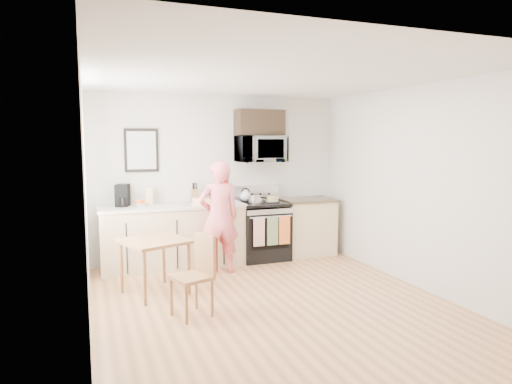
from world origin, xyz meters
name	(u,v)px	position (x,y,z in m)	size (l,w,h in m)	color
floor	(274,304)	(0.00, 0.00, 0.00)	(4.60, 4.60, 0.00)	#99683B
back_wall	(219,178)	(0.00, 2.30, 1.30)	(4.00, 0.04, 2.60)	silver
front_wall	(409,231)	(0.00, -2.30, 1.30)	(4.00, 0.04, 2.60)	silver
left_wall	(86,202)	(-2.00, 0.00, 1.30)	(0.04, 4.60, 2.60)	silver
right_wall	(418,187)	(2.00, 0.00, 1.30)	(0.04, 4.60, 2.60)	silver
ceiling	(275,76)	(0.00, 0.00, 2.60)	(4.00, 4.60, 0.04)	silver
window	(88,171)	(-1.96, 0.80, 1.55)	(0.06, 1.40, 1.50)	silver
cabinet_left	(173,237)	(-0.80, 2.00, 0.45)	(2.10, 0.60, 0.90)	tan
countertop_left	(173,206)	(-0.80, 2.00, 0.92)	(2.14, 0.64, 0.04)	beige
cabinet_right	(307,228)	(1.43, 2.00, 0.45)	(0.84, 0.60, 0.90)	tan
countertop_right	(307,200)	(1.43, 2.00, 0.92)	(0.88, 0.64, 0.04)	black
range	(263,232)	(0.63, 1.98, 0.44)	(0.76, 0.70, 1.16)	black
microwave	(260,149)	(0.63, 2.08, 1.76)	(0.76, 0.51, 0.42)	#B5B5BA
upper_cabinet	(259,123)	(0.63, 2.12, 2.18)	(0.76, 0.35, 0.40)	black
wall_art	(141,150)	(-1.20, 2.28, 1.75)	(0.50, 0.04, 0.65)	black
wall_trivet	(222,178)	(0.05, 2.28, 1.30)	(0.20, 0.02, 0.20)	#B0130F
person	(219,217)	(-0.25, 1.45, 0.81)	(0.59, 0.39, 1.62)	#CF3948
dining_table	(155,246)	(-1.23, 0.87, 0.60)	(0.82, 0.82, 0.68)	brown
chair	(201,263)	(-0.85, 0.03, 0.57)	(0.51, 0.48, 0.89)	brown
knife_block	(195,196)	(-0.43, 2.14, 1.05)	(0.10, 0.14, 0.21)	brown
utensil_crock	(222,192)	(0.01, 2.13, 1.09)	(0.13, 0.13, 0.39)	#B0130F
fruit_bowl	(141,204)	(-1.25, 2.08, 0.98)	(0.20, 0.20, 0.09)	white
milk_carton	(150,196)	(-1.12, 2.12, 1.07)	(0.10, 0.10, 0.26)	#D1B47D
coffee_maker	(123,196)	(-1.50, 2.13, 1.09)	(0.24, 0.29, 0.32)	black
bread_bag	(204,202)	(-0.37, 1.81, 1.00)	(0.30, 0.14, 0.11)	tan
cake	(272,200)	(0.76, 1.90, 0.96)	(0.25, 0.25, 0.08)	black
kettle	(246,196)	(0.40, 2.13, 1.02)	(0.17, 0.17, 0.22)	white
pot	(256,199)	(0.49, 1.91, 0.98)	(0.22, 0.37, 0.11)	#B5B5BA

